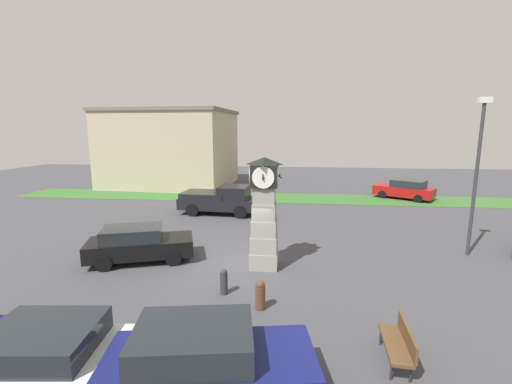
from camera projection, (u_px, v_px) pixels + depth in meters
The scene contains 13 objects.
ground_plane at pixel (242, 263), 14.13m from camera, with size 75.84×75.84×0.00m, color #424247.
clock_tower at pixel (264, 214), 13.38m from camera, with size 1.32×1.29×4.40m.
bollard_near_tower at pixel (224, 281), 11.39m from camera, with size 0.26×0.26×0.89m.
bollard_mid_row at pixel (260, 295), 10.41m from camera, with size 0.31×0.31×0.93m.
car_near_tower at pixel (55, 357), 7.18m from camera, with size 4.12×2.43×1.39m.
car_by_building at pixel (205, 361), 6.93m from camera, with size 4.53×2.57×1.56m.
car_far_lot at pixel (405, 189), 27.08m from camera, with size 4.64×3.92×1.56m.
car_end_of_row at pixel (139, 244), 14.23m from camera, with size 4.57×3.02×1.48m.
pickup_truck at pixel (221, 199), 22.41m from camera, with size 5.38×2.61×1.85m.
bench at pixel (399, 342), 8.00m from camera, with size 0.63×1.63×0.90m.
street_lamp_near_road at pixel (477, 167), 14.34m from camera, with size 0.50×0.24×6.74m.
warehouse_blue_far at pixel (171, 148), 33.79m from camera, with size 12.25×10.14×7.36m.
grass_verge_far at pixel (294, 198), 27.48m from camera, with size 45.50×4.07×0.04m, color #386B2D.
Camera 1 is at (2.08, -13.23, 5.41)m, focal length 24.00 mm.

